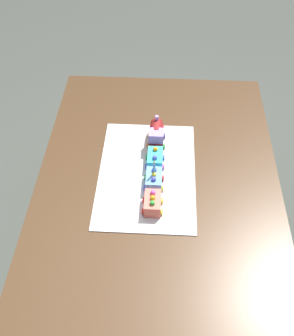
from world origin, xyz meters
The scene contains 8 objects.
ground_plane centered at (0.00, 0.00, 0.00)m, with size 8.00×8.00×0.00m, color #474C44.
dining_table centered at (0.00, 0.00, 0.63)m, with size 1.40×1.00×0.74m.
cake_board centered at (-0.02, -0.05, 0.74)m, with size 0.60×0.40×0.00m, color silver.
cake_locomotive centered at (-0.20, -0.02, 0.79)m, with size 0.14×0.08×0.12m.
cake_car_tanker_turquoise centered at (-0.08, -0.02, 0.77)m, with size 0.10×0.08×0.07m.
cake_car_caboose_sky_blue centered at (0.04, -0.02, 0.77)m, with size 0.10×0.08×0.07m.
cake_car_flatbed_coral centered at (0.16, -0.02, 0.77)m, with size 0.10×0.08×0.07m.
birthday_candle centered at (0.04, -0.02, 0.85)m, with size 0.01×0.01×0.07m.
Camera 1 is at (1.13, 0.01, 2.02)m, focal length 44.08 mm.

